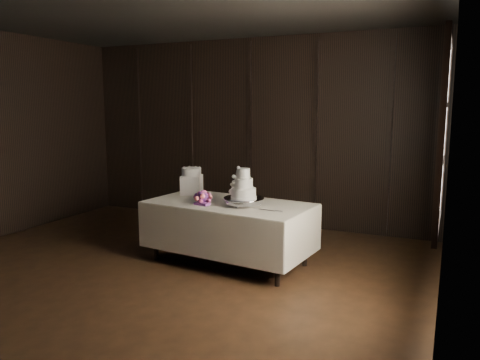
{
  "coord_description": "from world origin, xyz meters",
  "views": [
    {
      "loc": [
        3.03,
        -3.56,
        1.92
      ],
      "look_at": [
        0.75,
        1.45,
        1.05
      ],
      "focal_mm": 35.0,
      "sensor_mm": 36.0,
      "label": 1
    }
  ],
  "objects_px": {
    "display_table": "(229,230)",
    "bouquet": "(203,198)",
    "wedding_cake": "(241,186)",
    "cake_stand": "(244,202)",
    "box_pedestal": "(192,185)",
    "small_cake": "(191,172)"
  },
  "relations": [
    {
      "from": "wedding_cake",
      "to": "bouquet",
      "type": "bearing_deg",
      "value": -178.51
    },
    {
      "from": "bouquet",
      "to": "small_cake",
      "type": "xyz_separation_m",
      "value": [
        -0.42,
        0.45,
        0.24
      ]
    },
    {
      "from": "small_cake",
      "to": "wedding_cake",
      "type": "bearing_deg",
      "value": -23.46
    },
    {
      "from": "display_table",
      "to": "cake_stand",
      "type": "relative_size",
      "value": 4.32
    },
    {
      "from": "wedding_cake",
      "to": "bouquet",
      "type": "relative_size",
      "value": 0.91
    },
    {
      "from": "wedding_cake",
      "to": "cake_stand",
      "type": "bearing_deg",
      "value": 24.57
    },
    {
      "from": "display_table",
      "to": "bouquet",
      "type": "height_order",
      "value": "bouquet"
    },
    {
      "from": "cake_stand",
      "to": "bouquet",
      "type": "height_order",
      "value": "bouquet"
    },
    {
      "from": "display_table",
      "to": "small_cake",
      "type": "xyz_separation_m",
      "value": [
        -0.7,
        0.31,
        0.64
      ]
    },
    {
      "from": "small_cake",
      "to": "bouquet",
      "type": "bearing_deg",
      "value": -46.74
    },
    {
      "from": "display_table",
      "to": "bouquet",
      "type": "bearing_deg",
      "value": -148.16
    },
    {
      "from": "bouquet",
      "to": "box_pedestal",
      "type": "relative_size",
      "value": 1.49
    },
    {
      "from": "display_table",
      "to": "bouquet",
      "type": "xyz_separation_m",
      "value": [
        -0.28,
        -0.13,
        0.41
      ]
    },
    {
      "from": "small_cake",
      "to": "cake_stand",
      "type": "bearing_deg",
      "value": -22.09
    },
    {
      "from": "cake_stand",
      "to": "small_cake",
      "type": "xyz_separation_m",
      "value": [
        -0.93,
        0.38,
        0.26
      ]
    },
    {
      "from": "display_table",
      "to": "wedding_cake",
      "type": "bearing_deg",
      "value": -14.87
    },
    {
      "from": "box_pedestal",
      "to": "wedding_cake",
      "type": "bearing_deg",
      "value": -23.46
    },
    {
      "from": "wedding_cake",
      "to": "box_pedestal",
      "type": "bearing_deg",
      "value": 151.37
    },
    {
      "from": "box_pedestal",
      "to": "small_cake",
      "type": "distance_m",
      "value": 0.18
    },
    {
      "from": "display_table",
      "to": "small_cake",
      "type": "distance_m",
      "value": 1.0
    },
    {
      "from": "wedding_cake",
      "to": "bouquet",
      "type": "height_order",
      "value": "wedding_cake"
    },
    {
      "from": "wedding_cake",
      "to": "box_pedestal",
      "type": "distance_m",
      "value": 0.99
    }
  ]
}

